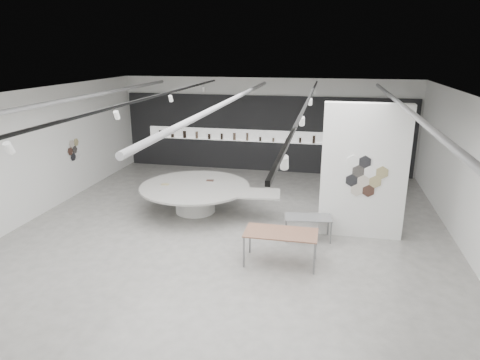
% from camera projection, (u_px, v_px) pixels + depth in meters
% --- Properties ---
extents(room, '(12.02, 14.02, 3.82)m').
position_uv_depth(room, '(222.00, 164.00, 10.93)').
color(room, '#9B9892').
rests_on(room, ground).
extents(back_wall_display, '(11.80, 0.27, 3.10)m').
position_uv_depth(back_wall_display, '(263.00, 134.00, 17.57)').
color(back_wall_display, black).
rests_on(back_wall_display, ground).
extents(partition_column, '(2.20, 0.38, 3.60)m').
position_uv_depth(partition_column, '(363.00, 172.00, 11.24)').
color(partition_column, white).
rests_on(partition_column, ground).
extents(display_island, '(4.56, 3.69, 0.87)m').
position_uv_depth(display_island, '(197.00, 195.00, 13.25)').
color(display_island, white).
rests_on(display_island, ground).
extents(sample_table_wood, '(1.70, 0.86, 0.80)m').
position_uv_depth(sample_table_wood, '(281.00, 234.00, 10.00)').
color(sample_table_wood, '#875B46').
rests_on(sample_table_wood, ground).
extents(sample_table_stone, '(1.30, 0.77, 0.63)m').
position_uv_depth(sample_table_stone, '(308.00, 219.00, 11.35)').
color(sample_table_stone, slate).
rests_on(sample_table_stone, ground).
extents(kitchen_counter, '(1.69, 0.84, 1.27)m').
position_uv_depth(kitchen_counter, '(347.00, 166.00, 16.86)').
color(kitchen_counter, white).
rests_on(kitchen_counter, ground).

